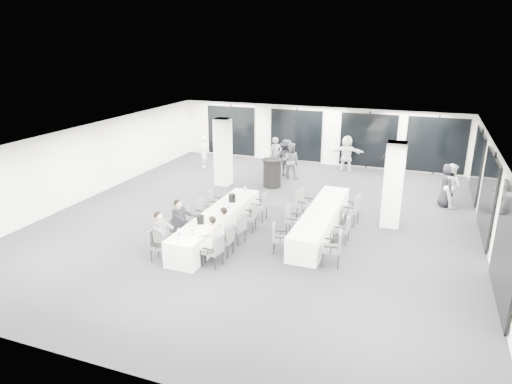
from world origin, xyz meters
TOP-DOWN VIEW (x-y plane):
  - room at (0.89, 1.11)m, footprint 14.04×16.04m
  - column_left at (-2.80, 3.20)m, footprint 0.60×0.60m
  - column_right at (4.20, 1.00)m, footprint 0.60×0.60m
  - banquet_table_main at (-0.77, -1.72)m, footprint 0.90×5.00m
  - banquet_table_side at (2.18, -0.33)m, footprint 0.90×5.00m
  - cocktail_table at (-0.78, 3.62)m, footprint 0.84×0.84m
  - chair_main_left_near at (-1.60, -3.83)m, footprint 0.47×0.53m
  - chair_main_left_second at (-1.59, -2.78)m, footprint 0.50×0.53m
  - chair_main_left_mid at (-1.60, -2.11)m, footprint 0.55×0.58m
  - chair_main_left_fourth at (-1.60, -1.10)m, footprint 0.53×0.56m
  - chair_main_left_far at (-1.60, -0.22)m, footprint 0.53×0.57m
  - chair_main_right_near at (0.06, -3.64)m, footprint 0.51×0.55m
  - chair_main_right_second at (0.06, -2.91)m, footprint 0.47×0.52m
  - chair_main_right_mid at (0.06, -2.01)m, footprint 0.54×0.56m
  - chair_main_right_fourth at (0.06, -1.01)m, footprint 0.51×0.55m
  - chair_main_right_far at (0.06, -0.05)m, footprint 0.50×0.56m
  - chair_side_left_near at (1.36, -2.23)m, footprint 0.54×0.56m
  - chair_side_left_mid at (1.35, -0.81)m, footprint 0.47×0.53m
  - chair_side_left_far at (1.35, 0.64)m, footprint 0.61×0.64m
  - chair_side_right_near at (3.02, -2.45)m, footprint 0.58×0.62m
  - chair_side_right_mid at (3.01, -0.92)m, footprint 0.46×0.51m
  - chair_side_right_far at (3.02, 0.63)m, footprint 0.59×0.64m
  - seated_guest_a at (-1.44, -3.83)m, footprint 0.50×0.38m
  - seated_guest_b at (-1.44, -2.79)m, footprint 0.50×0.38m
  - seated_guest_c at (-0.10, -3.63)m, footprint 0.50×0.38m
  - seated_guest_d at (-0.10, -2.91)m, footprint 0.50×0.38m
  - standing_guest_a at (-1.35, 5.83)m, footprint 0.86×0.85m
  - standing_guest_b at (-0.43, 5.08)m, footprint 0.91×0.59m
  - standing_guest_c at (-0.71, 5.34)m, footprint 1.29×0.77m
  - standing_guest_d at (3.73, 7.02)m, footprint 1.14×0.79m
  - standing_guest_e at (5.91, 3.63)m, footprint 0.77×0.99m
  - standing_guest_f at (1.66, 7.20)m, footprint 1.78×0.80m
  - standing_guest_g at (-4.81, 5.35)m, footprint 0.78×0.80m
  - standing_guest_h at (6.04, 3.65)m, footprint 1.00×1.01m
  - ice_bucket_near at (-0.86, -2.68)m, footprint 0.22×0.22m
  - ice_bucket_far at (-0.75, -0.62)m, footprint 0.23×0.23m
  - water_bottle_a at (-0.96, -3.74)m, footprint 0.08×0.08m
  - water_bottle_b at (-0.56, -1.35)m, footprint 0.07×0.07m
  - water_bottle_c at (-0.71, 0.42)m, footprint 0.07×0.07m
  - plate_a at (-0.81, -3.26)m, footprint 0.21×0.21m
  - plate_b at (-0.69, -3.49)m, footprint 0.21×0.21m
  - plate_c at (-0.68, -1.98)m, footprint 0.19×0.19m
  - wine_glass at (-0.62, -3.84)m, footprint 0.07×0.07m

SIDE VIEW (x-z plane):
  - banquet_table_main at x=-0.77m, z-range 0.00..0.75m
  - banquet_table_side at x=2.18m, z-range 0.00..0.75m
  - chair_main_left_second at x=-1.59m, z-range 0.06..0.92m
  - chair_side_right_mid at x=3.01m, z-range 0.06..0.93m
  - chair_side_left_near at x=1.36m, z-range 0.06..0.94m
  - chair_main_left_fourth at x=-1.60m, z-range 0.06..0.94m
  - chair_main_right_mid at x=0.06m, z-range 0.06..0.95m
  - chair_main_left_near at x=-1.60m, z-range 0.06..0.97m
  - chair_main_right_second at x=0.06m, z-range 0.06..0.97m
  - chair_main_right_near at x=0.06m, z-range 0.06..0.97m
  - chair_main_right_fourth at x=0.06m, z-range 0.06..0.98m
  - chair_main_left_far at x=-1.60m, z-range 0.06..0.98m
  - chair_side_left_mid at x=1.35m, z-range 0.06..0.99m
  - chair_main_left_mid at x=-1.60m, z-range 0.07..1.00m
  - chair_main_right_far at x=0.06m, z-range 0.07..1.04m
  - chair_side_right_near at x=3.02m, z-range 0.07..1.07m
  - chair_side_left_far at x=1.35m, z-range 0.07..1.08m
  - chair_side_right_far at x=3.02m, z-range 0.07..1.11m
  - cocktail_table at x=-0.78m, z-range 0.01..1.18m
  - plate_a at x=-0.81m, z-range 0.75..0.78m
  - plate_b at x=-0.69m, z-range 0.75..0.78m
  - plate_c at x=-0.68m, z-range 0.75..0.78m
  - seated_guest_a at x=-1.44m, z-range 0.09..1.53m
  - seated_guest_b at x=-1.44m, z-range 0.09..1.53m
  - seated_guest_c at x=-0.10m, z-range 0.09..1.53m
  - seated_guest_d at x=-0.10m, z-range 0.09..1.53m
  - water_bottle_b at x=-0.56m, z-range 0.75..0.96m
  - standing_guest_g at x=-4.81m, z-range 0.00..1.71m
  - water_bottle_c at x=-0.71m, z-range 0.75..0.97m
  - water_bottle_a at x=-0.96m, z-range 0.75..0.99m
  - ice_bucket_near at x=-0.86m, z-range 0.75..1.00m
  - ice_bucket_far at x=-0.75m, z-range 0.75..1.01m
  - wine_glass at x=-0.62m, z-range 0.79..0.98m
  - standing_guest_d at x=3.73m, z-range 0.00..1.78m
  - standing_guest_e at x=5.91m, z-range 0.00..1.81m
  - standing_guest_b at x=-0.43m, z-range 0.00..1.81m
  - standing_guest_h at x=6.04m, z-range 0.00..1.83m
  - standing_guest_a at x=-1.35m, z-range 0.00..1.84m
  - standing_guest_c at x=-0.71m, z-range 0.00..1.88m
  - standing_guest_f at x=1.66m, z-range 0.00..1.89m
  - room at x=0.89m, z-range -0.03..2.81m
  - column_left at x=-2.80m, z-range 0.00..2.80m
  - column_right at x=4.20m, z-range 0.00..2.80m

